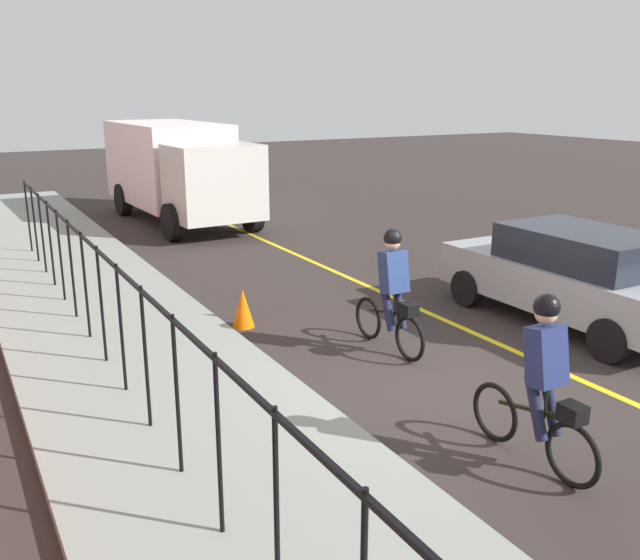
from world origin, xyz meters
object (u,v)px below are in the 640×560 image
at_px(patrol_sedan, 573,274).
at_px(traffic_cone_near, 243,308).
at_px(cyclist_follow, 542,383).
at_px(cyclist_lead, 392,291).
at_px(box_truck_background, 178,168).

bearing_deg(patrol_sedan, traffic_cone_near, 62.80).
bearing_deg(patrol_sedan, cyclist_follow, 127.54).
height_order(cyclist_follow, patrol_sedan, cyclist_follow).
bearing_deg(traffic_cone_near, patrol_sedan, -117.21).
xyz_separation_m(cyclist_lead, patrol_sedan, (-0.40, -3.29, -0.09)).
relative_size(cyclist_follow, box_truck_background, 0.27).
relative_size(cyclist_lead, box_truck_background, 0.27).
xyz_separation_m(cyclist_lead, traffic_cone_near, (2.05, 1.47, -0.60)).
bearing_deg(cyclist_lead, patrol_sedan, -97.51).
bearing_deg(traffic_cone_near, cyclist_lead, -144.27).
distance_m(cyclist_follow, traffic_cone_near, 5.50).
distance_m(cyclist_lead, box_truck_background, 11.53).
height_order(cyclist_follow, box_truck_background, box_truck_background).
relative_size(cyclist_follow, traffic_cone_near, 2.90).
relative_size(patrol_sedan, box_truck_background, 0.65).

